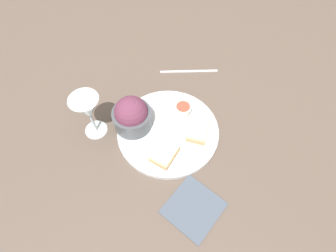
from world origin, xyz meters
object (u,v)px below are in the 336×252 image
(sauce_ramekin, at_px, (183,109))
(napkin, at_px, (194,208))
(wine_glass, at_px, (88,110))
(fork, at_px, (189,71))
(cheese_toast_far, at_px, (164,154))
(cheese_toast_near, at_px, (198,130))
(salad_bowl, at_px, (131,117))

(sauce_ramekin, height_order, napkin, sauce_ramekin)
(wine_glass, distance_m, napkin, 0.36)
(wine_glass, distance_m, fork, 0.37)
(sauce_ramekin, bearing_deg, fork, -177.33)
(cheese_toast_far, bearing_deg, cheese_toast_near, 139.30)
(salad_bowl, height_order, fork, salad_bowl)
(salad_bowl, bearing_deg, sauce_ramekin, 119.17)
(sauce_ramekin, height_order, wine_glass, wine_glass)
(cheese_toast_near, bearing_deg, salad_bowl, -85.97)
(wine_glass, relative_size, napkin, 0.86)
(napkin, distance_m, fork, 0.45)
(sauce_ramekin, distance_m, cheese_toast_near, 0.08)
(cheese_toast_near, bearing_deg, napkin, 5.27)
(cheese_toast_near, distance_m, cheese_toast_far, 0.12)
(salad_bowl, relative_size, cheese_toast_near, 1.34)
(sauce_ramekin, distance_m, wine_glass, 0.26)
(cheese_toast_far, xyz_separation_m, napkin, (0.12, 0.10, -0.02))
(salad_bowl, relative_size, napkin, 0.65)
(cheese_toast_near, height_order, cheese_toast_far, same)
(cheese_toast_near, distance_m, fork, 0.25)
(fork, bearing_deg, sauce_ramekin, 2.67)
(cheese_toast_far, bearing_deg, fork, 177.18)
(salad_bowl, xyz_separation_m, napkin, (0.19, 0.20, -0.05))
(sauce_ramekin, distance_m, fork, 0.18)
(cheese_toast_near, xyz_separation_m, napkin, (0.21, 0.02, -0.02))
(cheese_toast_far, xyz_separation_m, fork, (-0.33, 0.02, -0.02))
(sauce_ramekin, xyz_separation_m, wine_glass, (0.10, -0.23, 0.07))
(sauce_ramekin, height_order, cheese_toast_near, sauce_ramekin)
(cheese_toast_near, relative_size, fork, 0.43)
(salad_bowl, bearing_deg, wine_glass, -74.74)
(salad_bowl, distance_m, cheese_toast_near, 0.19)
(cheese_toast_near, xyz_separation_m, wine_glass, (0.04, -0.29, 0.07))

